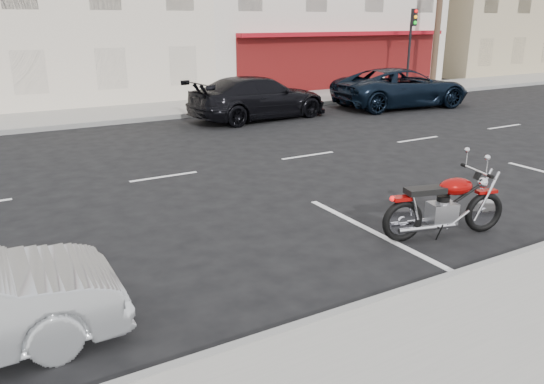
{
  "coord_description": "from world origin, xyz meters",
  "views": [
    {
      "loc": [
        -5.71,
        -11.43,
        3.47
      ],
      "look_at": [
        -1.63,
        -4.36,
        0.8
      ],
      "focal_mm": 35.0,
      "sensor_mm": 36.0,
      "label": 1
    }
  ],
  "objects_px": {
    "traffic_light": "(411,39)",
    "motorcycle": "(486,203)",
    "suv_far": "(401,88)",
    "car_far": "(259,98)",
    "fire_hydrant": "(382,83)"
  },
  "relations": [
    {
      "from": "motorcycle",
      "to": "car_far",
      "type": "relative_size",
      "value": 0.42
    },
    {
      "from": "suv_far",
      "to": "motorcycle",
      "type": "bearing_deg",
      "value": 149.07
    },
    {
      "from": "fire_hydrant",
      "to": "traffic_light",
      "type": "bearing_deg",
      "value": -6.36
    },
    {
      "from": "fire_hydrant",
      "to": "car_far",
      "type": "distance_m",
      "value": 9.03
    },
    {
      "from": "motorcycle",
      "to": "suv_far",
      "type": "bearing_deg",
      "value": 67.15
    },
    {
      "from": "suv_far",
      "to": "fire_hydrant",
      "type": "bearing_deg",
      "value": -24.47
    },
    {
      "from": "fire_hydrant",
      "to": "suv_far",
      "type": "bearing_deg",
      "value": -120.69
    },
    {
      "from": "car_far",
      "to": "traffic_light",
      "type": "bearing_deg",
      "value": -79.38
    },
    {
      "from": "traffic_light",
      "to": "motorcycle",
      "type": "distance_m",
      "value": 18.66
    },
    {
      "from": "fire_hydrant",
      "to": "suv_far",
      "type": "relative_size",
      "value": 0.13
    },
    {
      "from": "motorcycle",
      "to": "car_far",
      "type": "xyz_separation_m",
      "value": [
        1.85,
        11.4,
        0.25
      ]
    },
    {
      "from": "fire_hydrant",
      "to": "car_far",
      "type": "height_order",
      "value": "car_far"
    },
    {
      "from": "traffic_light",
      "to": "motorcycle",
      "type": "relative_size",
      "value": 1.73
    },
    {
      "from": "fire_hydrant",
      "to": "suv_far",
      "type": "distance_m",
      "value": 4.13
    },
    {
      "from": "traffic_light",
      "to": "suv_far",
      "type": "distance_m",
      "value": 5.25
    }
  ]
}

